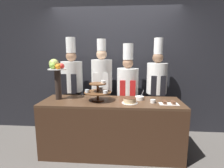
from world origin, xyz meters
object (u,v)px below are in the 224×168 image
(cup_white, at_px, (153,101))
(chef_left, at_px, (72,85))
(serving_bowl_far, at_px, (140,98))
(chef_center_right, at_px, (127,90))
(chef_right, at_px, (157,87))
(tiered_stand, at_px, (98,91))
(fruit_pedestal, at_px, (57,73))
(chef_center_left, at_px, (102,85))
(cake_square_tray, at_px, (169,103))
(cake_round, at_px, (130,101))

(cup_white, distance_m, chef_left, 1.55)
(serving_bowl_far, xyz_separation_m, chef_center_right, (-0.19, 0.44, 0.04))
(chef_left, bearing_deg, chef_right, 0.00)
(tiered_stand, bearing_deg, fruit_pedestal, 176.05)
(tiered_stand, xyz_separation_m, chef_center_left, (-0.01, 0.55, -0.01))
(fruit_pedestal, relative_size, chef_center_left, 0.35)
(cake_square_tray, height_order, serving_bowl_far, serving_bowl_far)
(serving_bowl_far, bearing_deg, chef_center_right, 113.10)
(chef_center_right, bearing_deg, chef_right, -0.00)
(cup_white, distance_m, serving_bowl_far, 0.25)
(fruit_pedestal, xyz_separation_m, chef_center_right, (1.13, 0.50, -0.36))
(cake_square_tray, relative_size, chef_left, 0.15)
(cake_square_tray, bearing_deg, fruit_pedestal, 174.79)
(cup_white, bearing_deg, chef_right, 75.85)
(cup_white, xyz_separation_m, serving_bowl_far, (-0.19, 0.17, 0.00))
(fruit_pedestal, bearing_deg, chef_left, 79.90)
(chef_center_right, height_order, chef_right, chef_right)
(chef_right, bearing_deg, tiered_stand, -151.18)
(cup_white, height_order, chef_right, chef_right)
(chef_center_right, bearing_deg, tiered_stand, -130.42)
(fruit_pedestal, height_order, chef_center_left, chef_center_left)
(chef_center_right, distance_m, chef_right, 0.53)
(chef_center_right, bearing_deg, fruit_pedestal, -156.14)
(cup_white, bearing_deg, cake_square_tray, -12.51)
(cake_square_tray, height_order, chef_center_left, chef_center_left)
(chef_center_left, bearing_deg, cup_white, -35.52)
(tiered_stand, xyz_separation_m, cup_white, (0.84, -0.06, -0.13))
(chef_left, bearing_deg, tiered_stand, -43.43)
(cup_white, xyz_separation_m, chef_center_left, (-0.85, 0.61, 0.12))
(chef_center_left, bearing_deg, fruit_pedestal, -142.57)
(cake_round, bearing_deg, chef_right, 52.23)
(cake_round, bearing_deg, tiered_stand, 168.72)
(cake_round, relative_size, serving_bowl_far, 1.50)
(fruit_pedestal, xyz_separation_m, chef_right, (1.66, 0.50, -0.30))
(cake_round, relative_size, cake_square_tray, 0.86)
(tiered_stand, bearing_deg, serving_bowl_far, 9.00)
(fruit_pedestal, bearing_deg, chef_right, 16.78)
(serving_bowl_far, bearing_deg, cup_white, -41.75)
(chef_center_left, bearing_deg, serving_bowl_far, -33.58)
(serving_bowl_far, relative_size, chef_left, 0.08)
(cake_square_tray, xyz_separation_m, chef_center_right, (-0.60, 0.66, 0.05))
(cup_white, relative_size, chef_right, 0.04)
(chef_center_left, height_order, chef_right, chef_right)
(cup_white, xyz_separation_m, chef_right, (0.15, 0.61, 0.10))
(tiered_stand, xyz_separation_m, cake_round, (0.49, -0.10, -0.12))
(serving_bowl_far, bearing_deg, fruit_pedestal, -177.50)
(chef_center_left, bearing_deg, chef_center_right, 0.01)
(cup_white, xyz_separation_m, chef_center_right, (-0.37, 0.61, 0.05))
(cake_round, distance_m, chef_left, 1.25)
(tiered_stand, xyz_separation_m, chef_left, (-0.58, 0.55, -0.02))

